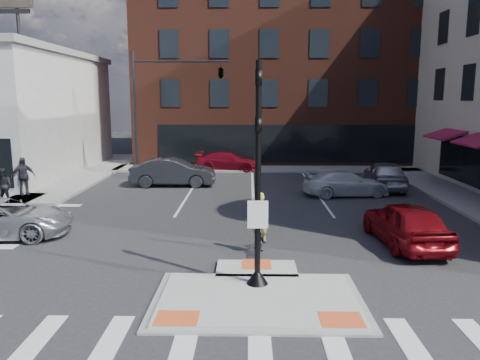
{
  "coord_description": "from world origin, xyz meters",
  "views": [
    {
      "loc": [
        -0.25,
        -11.78,
        5.15
      ],
      "look_at": [
        -0.58,
        6.15,
        2.0
      ],
      "focal_mm": 35.0,
      "sensor_mm": 36.0,
      "label": 1
    }
  ],
  "objects_px": {
    "bg_car_dark": "(173,172)",
    "pedestrian_a": "(4,186)",
    "bg_car_silver": "(384,175)",
    "bg_car_red": "(228,161)",
    "white_pickup": "(346,183)",
    "cyclist": "(260,233)",
    "pedestrian_b": "(23,176)",
    "silver_suv": "(1,218)",
    "red_sedan": "(405,223)"
  },
  "relations": [
    {
      "from": "silver_suv",
      "to": "cyclist",
      "type": "distance_m",
      "value": 9.78
    },
    {
      "from": "silver_suv",
      "to": "bg_car_silver",
      "type": "height_order",
      "value": "bg_car_silver"
    },
    {
      "from": "pedestrian_a",
      "to": "silver_suv",
      "type": "bearing_deg",
      "value": -55.62
    },
    {
      "from": "pedestrian_a",
      "to": "bg_car_dark",
      "type": "bearing_deg",
      "value": 44.96
    },
    {
      "from": "bg_car_silver",
      "to": "pedestrian_b",
      "type": "bearing_deg",
      "value": 13.54
    },
    {
      "from": "pedestrian_a",
      "to": "white_pickup",
      "type": "bearing_deg",
      "value": 17.31
    },
    {
      "from": "red_sedan",
      "to": "bg_car_silver",
      "type": "relative_size",
      "value": 0.96
    },
    {
      "from": "silver_suv",
      "to": "red_sedan",
      "type": "bearing_deg",
      "value": -98.02
    },
    {
      "from": "bg_car_dark",
      "to": "pedestrian_b",
      "type": "xyz_separation_m",
      "value": [
        -7.27,
        -3.51,
        0.31
      ]
    },
    {
      "from": "bg_car_silver",
      "to": "cyclist",
      "type": "distance_m",
      "value": 13.71
    },
    {
      "from": "silver_suv",
      "to": "pedestrian_a",
      "type": "bearing_deg",
      "value": 21.12
    },
    {
      "from": "bg_car_silver",
      "to": "pedestrian_b",
      "type": "distance_m",
      "value": 19.74
    },
    {
      "from": "cyclist",
      "to": "pedestrian_b",
      "type": "relative_size",
      "value": 1.07
    },
    {
      "from": "red_sedan",
      "to": "pedestrian_b",
      "type": "relative_size",
      "value": 2.36
    },
    {
      "from": "bg_car_silver",
      "to": "white_pickup",
      "type": "bearing_deg",
      "value": 42.4
    },
    {
      "from": "bg_car_dark",
      "to": "pedestrian_b",
      "type": "bearing_deg",
      "value": 114.55
    },
    {
      "from": "pedestrian_a",
      "to": "pedestrian_b",
      "type": "relative_size",
      "value": 0.87
    },
    {
      "from": "bg_car_dark",
      "to": "pedestrian_b",
      "type": "relative_size",
      "value": 2.53
    },
    {
      "from": "cyclist",
      "to": "pedestrian_b",
      "type": "distance_m",
      "value": 14.95
    },
    {
      "from": "silver_suv",
      "to": "pedestrian_b",
      "type": "height_order",
      "value": "pedestrian_b"
    },
    {
      "from": "pedestrian_b",
      "to": "bg_car_dark",
      "type": "bearing_deg",
      "value": -4.77
    },
    {
      "from": "red_sedan",
      "to": "pedestrian_a",
      "type": "bearing_deg",
      "value": -22.74
    },
    {
      "from": "silver_suv",
      "to": "bg_car_dark",
      "type": "height_order",
      "value": "bg_car_dark"
    },
    {
      "from": "pedestrian_b",
      "to": "pedestrian_a",
      "type": "bearing_deg",
      "value": -120.51
    },
    {
      "from": "silver_suv",
      "to": "pedestrian_b",
      "type": "xyz_separation_m",
      "value": [
        -2.5,
        7.0,
        0.42
      ]
    },
    {
      "from": "silver_suv",
      "to": "white_pickup",
      "type": "xyz_separation_m",
      "value": [
        14.45,
        7.83,
        -0.05
      ]
    },
    {
      "from": "bg_car_silver",
      "to": "cyclist",
      "type": "xyz_separation_m",
      "value": [
        -7.42,
        -11.53,
        -0.11
      ]
    },
    {
      "from": "red_sedan",
      "to": "bg_car_red",
      "type": "distance_m",
      "value": 18.55
    },
    {
      "from": "pedestrian_a",
      "to": "bg_car_silver",
      "type": "bearing_deg",
      "value": 21.59
    },
    {
      "from": "silver_suv",
      "to": "pedestrian_a",
      "type": "distance_m",
      "value": 5.6
    },
    {
      "from": "pedestrian_a",
      "to": "red_sedan",
      "type": "bearing_deg",
      "value": -10.31
    },
    {
      "from": "bg_car_dark",
      "to": "pedestrian_a",
      "type": "bearing_deg",
      "value": 125.94
    },
    {
      "from": "pedestrian_a",
      "to": "cyclist",
      "type": "bearing_deg",
      "value": -21.26
    },
    {
      "from": "pedestrian_b",
      "to": "white_pickup",
      "type": "bearing_deg",
      "value": -27.7
    },
    {
      "from": "bg_car_red",
      "to": "pedestrian_a",
      "type": "height_order",
      "value": "pedestrian_a"
    },
    {
      "from": "silver_suv",
      "to": "bg_car_dark",
      "type": "relative_size",
      "value": 1.04
    },
    {
      "from": "white_pickup",
      "to": "bg_car_dark",
      "type": "distance_m",
      "value": 10.04
    },
    {
      "from": "bg_car_silver",
      "to": "bg_car_red",
      "type": "xyz_separation_m",
      "value": [
        -9.27,
        6.71,
        -0.16
      ]
    },
    {
      "from": "bg_car_dark",
      "to": "pedestrian_b",
      "type": "distance_m",
      "value": 8.08
    },
    {
      "from": "cyclist",
      "to": "white_pickup",
      "type": "bearing_deg",
      "value": -113.15
    },
    {
      "from": "red_sedan",
      "to": "bg_car_silver",
      "type": "xyz_separation_m",
      "value": [
        2.23,
        10.46,
        0.03
      ]
    },
    {
      "from": "bg_car_red",
      "to": "pedestrian_b",
      "type": "xyz_separation_m",
      "value": [
        -10.27,
        -9.5,
        0.47
      ]
    },
    {
      "from": "red_sedan",
      "to": "cyclist",
      "type": "relative_size",
      "value": 2.2
    },
    {
      "from": "red_sedan",
      "to": "cyclist",
      "type": "height_order",
      "value": "cyclist"
    },
    {
      "from": "bg_car_silver",
      "to": "bg_car_dark",
      "type": "bearing_deg",
      "value": 2.07
    },
    {
      "from": "bg_car_dark",
      "to": "cyclist",
      "type": "height_order",
      "value": "cyclist"
    },
    {
      "from": "bg_car_red",
      "to": "pedestrian_b",
      "type": "height_order",
      "value": "pedestrian_b"
    },
    {
      "from": "silver_suv",
      "to": "pedestrian_b",
      "type": "distance_m",
      "value": 7.44
    },
    {
      "from": "white_pickup",
      "to": "pedestrian_a",
      "type": "relative_size",
      "value": 2.68
    },
    {
      "from": "silver_suv",
      "to": "red_sedan",
      "type": "xyz_separation_m",
      "value": [
        14.81,
        -0.67,
        0.07
      ]
    }
  ]
}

